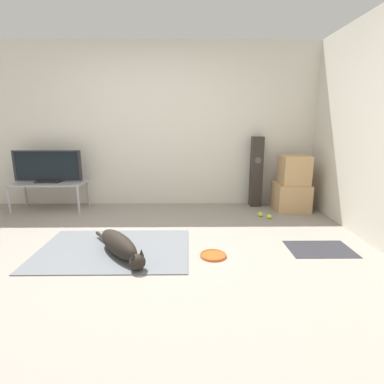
{
  "coord_description": "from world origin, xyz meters",
  "views": [
    {
      "loc": [
        0.54,
        -2.81,
        1.34
      ],
      "look_at": [
        0.59,
        0.99,
        0.45
      ],
      "focal_mm": 28.0,
      "sensor_mm": 36.0,
      "label": 1
    }
  ],
  "objects": [
    {
      "name": "dog",
      "position": [
        -0.15,
        0.02,
        0.12
      ],
      "size": [
        0.7,
        0.91,
        0.23
      ],
      "color": "black",
      "rests_on": "area_rug"
    },
    {
      "name": "cardboard_box_lower",
      "position": [
        2.13,
        1.68,
        0.21
      ],
      "size": [
        0.5,
        0.5,
        0.41
      ],
      "color": "tan",
      "rests_on": "ground_plane"
    },
    {
      "name": "cardboard_box_upper",
      "position": [
        2.15,
        1.66,
        0.63
      ],
      "size": [
        0.41,
        0.41,
        0.43
      ],
      "color": "tan",
      "rests_on": "cardboard_box_lower"
    },
    {
      "name": "door_mat",
      "position": [
        1.96,
        0.18,
        0.0
      ],
      "size": [
        0.68,
        0.47,
        0.01
      ],
      "color": "#28282D",
      "rests_on": "ground_plane"
    },
    {
      "name": "frisbee",
      "position": [
        0.79,
        0.02,
        0.01
      ],
      "size": [
        0.27,
        0.27,
        0.03
      ],
      "color": "#DB511E",
      "rests_on": "ground_plane"
    },
    {
      "name": "tennis_ball_near_speaker",
      "position": [
        1.58,
        1.33,
        0.03
      ],
      "size": [
        0.07,
        0.07,
        0.07
      ],
      "color": "#C6E033",
      "rests_on": "ground_plane"
    },
    {
      "name": "wall_back",
      "position": [
        0.0,
        2.1,
        1.27
      ],
      "size": [
        8.0,
        0.06,
        2.55
      ],
      "color": "beige",
      "rests_on": "ground_plane"
    },
    {
      "name": "tv",
      "position": [
        -1.62,
        1.76,
        0.67
      ],
      "size": [
        1.03,
        0.2,
        0.49
      ],
      "color": "#232326",
      "rests_on": "tv_stand"
    },
    {
      "name": "tennis_ball_by_boxes",
      "position": [
        1.68,
        1.22,
        0.03
      ],
      "size": [
        0.07,
        0.07,
        0.07
      ],
      "color": "#C6E033",
      "rests_on": "ground_plane"
    },
    {
      "name": "ground_plane",
      "position": [
        0.0,
        0.0,
        0.0
      ],
      "size": [
        12.0,
        12.0,
        0.0
      ],
      "primitive_type": "plane",
      "color": "gray"
    },
    {
      "name": "area_rug",
      "position": [
        -0.26,
        0.2,
        0.01
      ],
      "size": [
        1.6,
        1.12,
        0.01
      ],
      "color": "slate",
      "rests_on": "ground_plane"
    },
    {
      "name": "floor_speaker",
      "position": [
        1.63,
        1.93,
        0.56
      ],
      "size": [
        0.18,
        0.18,
        1.12
      ],
      "color": "#2D2823",
      "rests_on": "ground_plane"
    },
    {
      "name": "tv_stand",
      "position": [
        -1.62,
        1.76,
        0.39
      ],
      "size": [
        1.09,
        0.52,
        0.43
      ],
      "color": "#A8A8AD",
      "rests_on": "ground_plane"
    }
  ]
}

